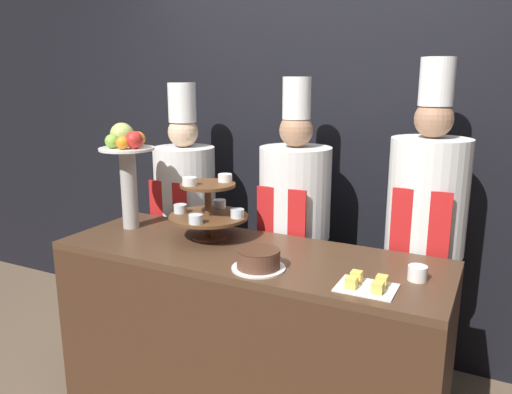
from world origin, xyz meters
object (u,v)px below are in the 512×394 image
at_px(tiered_stand, 208,208).
at_px(cup_white, 417,273).
at_px(chef_center_left, 294,220).
at_px(fruit_pedestal, 127,159).
at_px(cake_round, 258,260).
at_px(cake_square_tray, 367,284).
at_px(chef_center_right, 425,226).
at_px(chef_left, 185,207).

relative_size(tiered_stand, cup_white, 5.22).
relative_size(tiered_stand, chef_center_left, 0.24).
bearing_deg(chef_center_left, cup_white, -35.43).
bearing_deg(fruit_pedestal, cake_round, -14.95).
bearing_deg(cake_square_tray, fruit_pedestal, 170.28).
distance_m(cup_white, chef_center_right, 0.56).
distance_m(cup_white, cake_square_tray, 0.24).
bearing_deg(chef_center_right, cake_square_tray, -98.61).
height_order(fruit_pedestal, cup_white, fruit_pedestal).
height_order(chef_center_left, chef_center_right, chef_center_right).
bearing_deg(chef_center_right, chef_left, 180.00).
distance_m(tiered_stand, cup_white, 1.09).
relative_size(cup_white, chef_center_right, 0.04).
xyz_separation_m(fruit_pedestal, cake_round, (0.93, -0.25, -0.35)).
bearing_deg(chef_center_left, fruit_pedestal, -148.26).
bearing_deg(cake_round, cup_white, 15.87).
xyz_separation_m(cake_round, cup_white, (0.65, 0.18, -0.01)).
relative_size(chef_left, chef_center_right, 0.93).
bearing_deg(chef_center_left, chef_left, 180.00).
height_order(cake_round, cup_white, cake_round).
xyz_separation_m(fruit_pedestal, chef_center_right, (1.52, 0.49, -0.31)).
xyz_separation_m(tiered_stand, chef_center_right, (1.02, 0.47, -0.08)).
relative_size(cake_round, chef_center_right, 0.13).
xyz_separation_m(tiered_stand, chef_center_left, (0.29, 0.47, -0.14)).
height_order(tiered_stand, chef_center_right, chef_center_right).
height_order(cake_round, chef_center_right, chef_center_right).
distance_m(tiered_stand, chef_center_right, 1.12).
xyz_separation_m(tiered_stand, chef_left, (-0.47, 0.47, -0.16)).
relative_size(fruit_pedestal, cake_round, 2.43).
xyz_separation_m(cake_round, chef_center_left, (-0.13, 0.74, -0.02)).
relative_size(cake_square_tray, chef_center_right, 0.13).
relative_size(tiered_stand, chef_left, 0.24).
bearing_deg(tiered_stand, chef_left, 135.21).
relative_size(fruit_pedestal, cake_square_tray, 2.51).
height_order(cup_white, chef_center_right, chef_center_right).
bearing_deg(cup_white, cake_square_tray, -133.31).
bearing_deg(tiered_stand, cake_square_tray, -16.32).
xyz_separation_m(cake_square_tray, chef_center_left, (-0.62, 0.73, 0.00)).
bearing_deg(fruit_pedestal, chef_center_left, 31.74).
height_order(cup_white, cake_square_tray, cup_white).
relative_size(cup_white, cake_square_tray, 0.34).
xyz_separation_m(fruit_pedestal, cake_square_tray, (1.41, -0.24, -0.37)).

